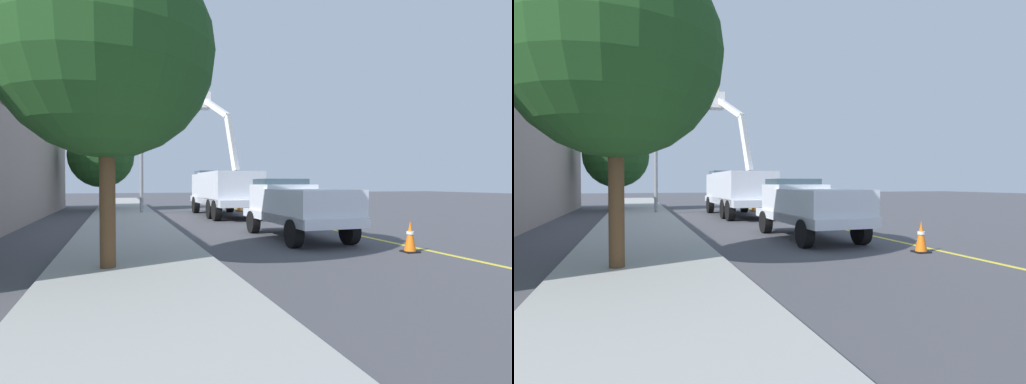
{
  "view_description": "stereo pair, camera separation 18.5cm",
  "coord_description": "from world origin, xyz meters",
  "views": [
    {
      "loc": [
        -22.05,
        7.03,
        1.89
      ],
      "look_at": [
        -0.19,
        0.79,
        1.4
      ],
      "focal_mm": 28.01,
      "sensor_mm": 36.0,
      "label": 1
    },
    {
      "loc": [
        -22.1,
        6.85,
        1.89
      ],
      "look_at": [
        -0.19,
        0.79,
        1.4
      ],
      "focal_mm": 28.01,
      "sensor_mm": 36.0,
      "label": 2
    }
  ],
  "objects": [
    {
      "name": "ground",
      "position": [
        0.0,
        0.0,
        0.0
      ],
      "size": [
        120.0,
        120.0,
        0.0
      ],
      "primitive_type": "plane",
      "color": "#47474C"
    },
    {
      "name": "sidewalk_far_side",
      "position": [
        -0.44,
        7.87,
        0.06
      ],
      "size": [
        60.11,
        6.95,
        0.12
      ],
      "primitive_type": "cube",
      "rotation": [
        0.0,
        0.0,
        0.06
      ],
      "color": "#9E9E99",
      "rests_on": "ground"
    },
    {
      "name": "lane_centre_stripe",
      "position": [
        0.0,
        0.0,
        0.0
      ],
      "size": [
        49.93,
        2.96,
        0.01
      ],
      "primitive_type": "cube",
      "rotation": [
        0.0,
        0.0,
        0.06
      ],
      "color": "yellow",
      "rests_on": "ground"
    },
    {
      "name": "utility_bucket_truck",
      "position": [
        0.81,
        2.51,
        1.62
      ],
      "size": [
        8.33,
        3.16,
        7.54
      ],
      "color": "white",
      "rests_on": "ground"
    },
    {
      "name": "service_pickup_truck",
      "position": [
        -9.28,
        1.92,
        1.12
      ],
      "size": [
        5.71,
        2.44,
        2.06
      ],
      "color": "white",
      "rests_on": "ground"
    },
    {
      "name": "passing_minivan",
      "position": [
        8.09,
        -2.02,
        0.97
      ],
      "size": [
        4.9,
        2.17,
        1.69
      ],
      "color": "tan",
      "rests_on": "ground"
    },
    {
      "name": "traffic_cone_leading",
      "position": [
        -12.73,
        -0.03,
        0.43
      ],
      "size": [
        0.4,
        0.4,
        0.87
      ],
      "color": "black",
      "rests_on": "ground"
    },
    {
      "name": "traffic_cone_mid_front",
      "position": [
        4.33,
        0.69,
        0.35
      ],
      "size": [
        0.4,
        0.4,
        0.71
      ],
      "color": "black",
      "rests_on": "ground"
    },
    {
      "name": "traffic_signal_mast",
      "position": [
        1.45,
        6.95,
        5.53
      ],
      "size": [
        5.82,
        0.78,
        7.61
      ],
      "color": "gray",
      "rests_on": "ground"
    },
    {
      "name": "street_tree_left",
      "position": [
        -13.16,
        7.74,
        4.68
      ],
      "size": [
        4.55,
        4.55,
        6.97
      ],
      "color": "brown",
      "rests_on": "ground"
    },
    {
      "name": "street_tree_right",
      "position": [
        7.69,
        9.78,
        3.82
      ],
      "size": [
        4.42,
        4.42,
        6.04
      ],
      "color": "brown",
      "rests_on": "ground"
    }
  ]
}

